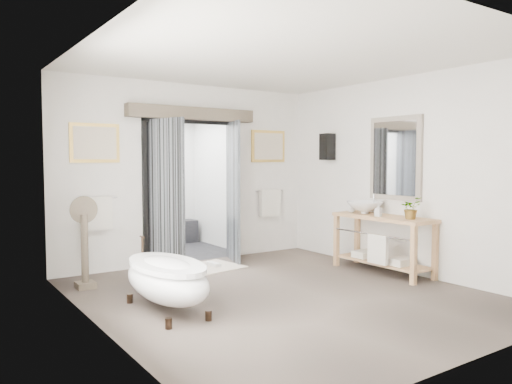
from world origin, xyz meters
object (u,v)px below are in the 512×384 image
Objects in this scene: clawfoot_tub at (167,279)px; basin at (365,207)px; vanity at (382,239)px; rug at (202,268)px.

basin is at bearing 5.30° from clawfoot_tub.
basin is (0.02, 0.38, 0.44)m from vanity.
vanity is at bearing -39.91° from rug.
rug is at bearing 140.09° from vanity.
clawfoot_tub is 3.42m from vanity.
vanity is 1.33× the size of rug.
clawfoot_tub reaches higher than rug.
clawfoot_tub is 0.96× the size of vanity.
clawfoot_tub is at bearing -128.54° from rug.
vanity is at bearing -0.93° from clawfoot_tub.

